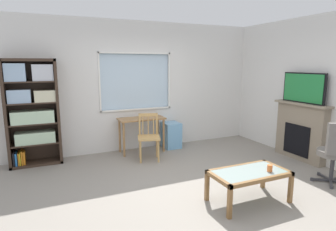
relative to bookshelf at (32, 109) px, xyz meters
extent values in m
cube|color=gray|center=(2.11, -1.99, -1.06)|extent=(6.46, 5.47, 0.02)
cube|color=silver|center=(2.11, 0.24, -0.62)|extent=(5.46, 0.12, 0.87)
cube|color=silver|center=(2.11, 0.24, 1.37)|extent=(5.46, 0.12, 0.65)
cube|color=silver|center=(0.32, 0.24, 0.43)|extent=(1.89, 0.12, 1.23)
cube|color=silver|center=(3.83, 0.24, 0.43)|extent=(2.03, 0.12, 1.23)
cube|color=silver|center=(2.04, 0.25, 0.43)|extent=(1.55, 0.02, 1.23)
cube|color=white|center=(2.04, 0.18, -0.17)|extent=(1.61, 0.06, 0.03)
cube|color=white|center=(2.04, 0.18, 1.03)|extent=(1.61, 0.06, 0.03)
cube|color=white|center=(1.26, 0.18, 0.43)|extent=(0.03, 0.06, 1.23)
cube|color=white|center=(2.81, 0.18, 0.43)|extent=(0.03, 0.06, 1.23)
cube|color=silver|center=(4.90, -1.99, 0.32)|extent=(0.12, 4.67, 2.74)
cube|color=#38281E|center=(-0.42, -0.01, -0.08)|extent=(0.05, 0.38, 1.95)
cube|color=#38281E|center=(0.43, -0.01, -0.08)|extent=(0.05, 0.38, 1.95)
cube|color=#38281E|center=(0.01, -0.01, 0.87)|extent=(0.90, 0.38, 0.05)
cube|color=#38281E|center=(0.01, -0.01, -1.03)|extent=(0.90, 0.38, 0.05)
cube|color=#38281E|center=(0.01, 0.17, -0.08)|extent=(0.90, 0.02, 1.95)
cube|color=#38281E|center=(0.01, -0.01, -0.65)|extent=(0.85, 0.36, 0.02)
cube|color=#38281E|center=(0.01, -0.01, -0.27)|extent=(0.85, 0.36, 0.02)
cube|color=#38281E|center=(0.01, -0.01, 0.11)|extent=(0.85, 0.36, 0.02)
cube|color=#38281E|center=(0.01, -0.01, 0.49)|extent=(0.85, 0.36, 0.02)
cube|color=#B7D6B2|center=(0.02, -0.02, -0.53)|extent=(0.67, 0.30, 0.21)
cube|color=#B7D6B2|center=(0.00, -0.02, -0.14)|extent=(0.71, 0.33, 0.23)
cube|color=#9EBCDB|center=(-0.18, -0.02, 0.24)|extent=(0.37, 0.28, 0.23)
cube|color=beige|center=(0.23, -0.02, 0.23)|extent=(0.36, 0.31, 0.21)
cube|color=#9EBCDB|center=(-0.21, -0.02, 0.66)|extent=(0.33, 0.31, 0.31)
cube|color=silver|center=(0.22, -0.02, 0.65)|extent=(0.35, 0.29, 0.29)
cube|color=black|center=(-0.36, -0.03, -0.88)|extent=(0.03, 0.26, 0.24)
cube|color=#286BB2|center=(-0.33, -0.03, -0.89)|extent=(0.03, 0.29, 0.23)
cube|color=orange|center=(-0.29, -0.03, -0.89)|extent=(0.02, 0.25, 0.22)
cube|color=yellow|center=(-0.26, -0.03, -0.89)|extent=(0.02, 0.26, 0.23)
cube|color=orange|center=(-0.23, -0.03, -0.87)|extent=(0.02, 0.27, 0.25)
cube|color=orange|center=(-0.20, -0.03, -0.88)|extent=(0.04, 0.22, 0.24)
cube|color=#A37547|center=(2.05, -0.11, -0.33)|extent=(0.97, 0.44, 0.03)
cylinder|color=#A37547|center=(1.62, -0.28, -0.70)|extent=(0.04, 0.04, 0.71)
cylinder|color=#A37547|center=(2.48, -0.28, -0.70)|extent=(0.04, 0.04, 0.71)
cylinder|color=#A37547|center=(1.62, 0.06, -0.70)|extent=(0.04, 0.04, 0.71)
cylinder|color=#A37547|center=(2.48, 0.06, -0.70)|extent=(0.04, 0.04, 0.71)
cube|color=tan|center=(2.01, -0.66, -0.60)|extent=(0.52, 0.50, 0.04)
cylinder|color=tan|center=(1.80, -0.76, -0.84)|extent=(0.04, 0.04, 0.43)
cylinder|color=tan|center=(2.13, -0.86, -0.84)|extent=(0.04, 0.04, 0.43)
cylinder|color=tan|center=(1.89, -0.46, -0.84)|extent=(0.04, 0.04, 0.43)
cylinder|color=tan|center=(2.22, -0.55, -0.84)|extent=(0.04, 0.04, 0.43)
cylinder|color=tan|center=(1.89, -0.46, -0.38)|extent=(0.04, 0.04, 0.45)
cylinder|color=tan|center=(2.22, -0.55, -0.38)|extent=(0.04, 0.04, 0.45)
cube|color=tan|center=(2.06, -0.50, -0.18)|extent=(0.36, 0.14, 0.06)
cylinder|color=tan|center=(1.95, -0.47, -0.41)|extent=(0.02, 0.02, 0.35)
cylinder|color=tan|center=(2.06, -0.50, -0.41)|extent=(0.02, 0.02, 0.35)
cylinder|color=tan|center=(2.16, -0.53, -0.41)|extent=(0.02, 0.02, 0.35)
cube|color=#72ADDB|center=(2.76, -0.06, -0.77)|extent=(0.35, 0.40, 0.57)
cube|color=gray|center=(4.75, -1.79, -0.51)|extent=(0.18, 1.06, 1.08)
cube|color=black|center=(4.65, -1.79, -0.65)|extent=(0.03, 0.58, 0.59)
cube|color=gray|center=(4.73, -1.79, 0.05)|extent=(0.26, 1.16, 0.04)
cube|color=black|center=(4.73, -1.79, 0.35)|extent=(0.05, 0.92, 0.57)
cube|color=#237F3D|center=(4.70, -1.79, 0.35)|extent=(0.01, 0.87, 0.52)
cylinder|color=slate|center=(4.29, -2.82, -0.57)|extent=(0.48, 0.48, 0.09)
cylinder|color=#38383D|center=(4.29, -2.82, -0.81)|extent=(0.06, 0.06, 0.42)
cube|color=#38383D|center=(4.17, -2.74, -1.02)|extent=(0.25, 0.18, 0.03)
cylinder|color=#38383D|center=(4.05, -2.67, -1.03)|extent=(0.05, 0.05, 0.05)
cube|color=#38383D|center=(4.18, -2.91, -1.02)|extent=(0.24, 0.20, 0.03)
cylinder|color=#38383D|center=(4.07, -3.00, -1.03)|extent=(0.05, 0.05, 0.05)
cube|color=#38383D|center=(4.43, -2.81, -1.02)|extent=(0.28, 0.05, 0.03)
cube|color=#38383D|center=(4.33, -2.69, -1.02)|extent=(0.11, 0.28, 0.03)
cylinder|color=#38383D|center=(4.36, -2.55, -1.03)|extent=(0.05, 0.05, 0.05)
cube|color=#8C9E99|center=(2.66, -2.79, -0.63)|extent=(0.95, 0.47, 0.02)
cube|color=brown|center=(2.66, -3.05, -0.64)|extent=(1.05, 0.05, 0.05)
cube|color=brown|center=(2.66, -2.54, -0.64)|extent=(1.05, 0.05, 0.05)
cube|color=brown|center=(2.16, -2.79, -0.64)|extent=(0.05, 0.57, 0.05)
cube|color=brown|center=(3.16, -2.79, -0.64)|extent=(0.05, 0.57, 0.05)
cube|color=brown|center=(2.16, -3.05, -0.86)|extent=(0.05, 0.05, 0.38)
cube|color=brown|center=(3.16, -3.05, -0.86)|extent=(0.05, 0.05, 0.38)
cube|color=brown|center=(2.16, -2.54, -0.86)|extent=(0.05, 0.05, 0.38)
cube|color=brown|center=(3.16, -2.54, -0.86)|extent=(0.05, 0.05, 0.38)
cylinder|color=orange|center=(2.91, -2.91, -0.57)|extent=(0.07, 0.07, 0.09)
camera|label=1|loc=(0.20, -5.62, 0.80)|focal=30.10mm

